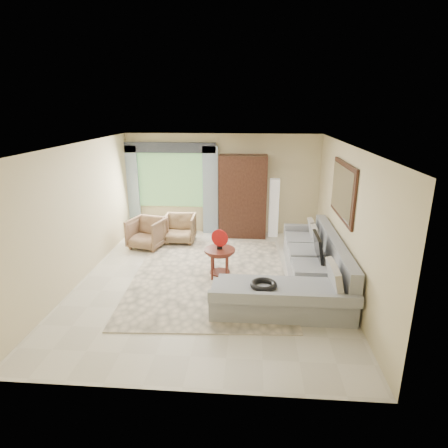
# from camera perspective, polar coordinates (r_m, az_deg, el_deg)

# --- Properties ---
(ground) EXTENTS (6.00, 6.00, 0.00)m
(ground) POSITION_cam_1_polar(r_m,az_deg,el_deg) (7.40, -2.16, -8.55)
(ground) COLOR silver
(ground) RESTS_ON ground
(area_rug) EXTENTS (3.21, 4.16, 0.02)m
(area_rug) POSITION_cam_1_polar(r_m,az_deg,el_deg) (7.55, -2.14, -7.92)
(area_rug) COLOR beige
(area_rug) RESTS_ON ground
(sectional_sofa) EXTENTS (2.30, 3.46, 0.90)m
(sectional_sofa) POSITION_cam_1_polar(r_m,az_deg,el_deg) (7.14, 12.12, -7.44)
(sectional_sofa) COLOR #92949A
(sectional_sofa) RESTS_ON ground
(tv_screen) EXTENTS (0.14, 0.74, 0.48)m
(tv_screen) POSITION_cam_1_polar(r_m,az_deg,el_deg) (7.26, 14.17, -3.43)
(tv_screen) COLOR black
(tv_screen) RESTS_ON sectional_sofa
(garden_hose) EXTENTS (0.43, 0.43, 0.09)m
(garden_hose) POSITION_cam_1_polar(r_m,az_deg,el_deg) (6.04, 6.05, -9.18)
(garden_hose) COLOR black
(garden_hose) RESTS_ON sectional_sofa
(coffee_table) EXTENTS (0.61, 0.61, 0.61)m
(coffee_table) POSITION_cam_1_polar(r_m,az_deg,el_deg) (7.37, -0.65, -5.94)
(coffee_table) COLOR #522016
(coffee_table) RESTS_ON ground
(red_disc) EXTENTS (0.33, 0.12, 0.34)m
(red_disc) POSITION_cam_1_polar(r_m,az_deg,el_deg) (7.18, -0.66, -2.14)
(red_disc) COLOR #B81312
(red_disc) RESTS_ON coffee_table
(armchair_left) EXTENTS (0.94, 0.96, 0.72)m
(armchair_left) POSITION_cam_1_polar(r_m,az_deg,el_deg) (9.12, -11.65, -1.34)
(armchair_left) COLOR #91684F
(armchair_left) RESTS_ON ground
(armchair_right) EXTENTS (0.76, 0.78, 0.69)m
(armchair_right) POSITION_cam_1_polar(r_m,az_deg,el_deg) (9.36, -6.75, -0.70)
(armchair_right) COLOR #9A8054
(armchair_right) RESTS_ON ground
(potted_plant) EXTENTS (0.53, 0.48, 0.52)m
(potted_plant) POSITION_cam_1_polar(r_m,az_deg,el_deg) (10.17, -13.66, -0.11)
(potted_plant) COLOR #999999
(potted_plant) RESTS_ON ground
(armoire) EXTENTS (1.20, 0.55, 2.10)m
(armoire) POSITION_cam_1_polar(r_m,az_deg,el_deg) (9.58, 2.89, 4.20)
(armoire) COLOR black
(armoire) RESTS_ON ground
(floor_lamp) EXTENTS (0.24, 0.24, 1.50)m
(floor_lamp) POSITION_cam_1_polar(r_m,az_deg,el_deg) (9.72, 7.59, 2.45)
(floor_lamp) COLOR silver
(floor_lamp) RESTS_ON ground
(window) EXTENTS (1.80, 0.04, 1.40)m
(window) POSITION_cam_1_polar(r_m,az_deg,el_deg) (9.98, -8.08, 6.65)
(window) COLOR #669E59
(window) RESTS_ON wall_back
(curtain_left) EXTENTS (0.40, 0.08, 2.30)m
(curtain_left) POSITION_cam_1_polar(r_m,az_deg,el_deg) (10.22, -13.91, 5.13)
(curtain_left) COLOR #9EB7CC
(curtain_left) RESTS_ON ground
(curtain_right) EXTENTS (0.40, 0.08, 2.30)m
(curtain_right) POSITION_cam_1_polar(r_m,az_deg,el_deg) (9.77, -2.08, 5.08)
(curtain_right) COLOR #9EB7CC
(curtain_right) RESTS_ON ground
(valance) EXTENTS (2.40, 0.12, 0.26)m
(valance) POSITION_cam_1_polar(r_m,az_deg,el_deg) (9.79, -8.38, 11.46)
(valance) COLOR #1E232D
(valance) RESTS_ON wall_back
(wall_mirror) EXTENTS (0.05, 1.70, 1.05)m
(wall_mirror) POSITION_cam_1_polar(r_m,az_deg,el_deg) (7.31, 17.64, 4.84)
(wall_mirror) COLOR black
(wall_mirror) RESTS_ON wall_right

